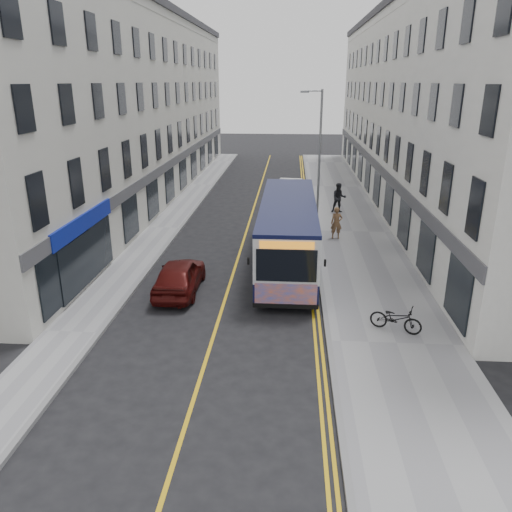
# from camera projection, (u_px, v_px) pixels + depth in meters

# --- Properties ---
(ground) EXTENTS (140.00, 140.00, 0.00)m
(ground) POSITION_uv_depth(u_px,v_px,m) (218.00, 323.00, 18.37)
(ground) COLOR black
(ground) RESTS_ON ground
(pavement_east) EXTENTS (4.50, 64.00, 0.12)m
(pavement_east) POSITION_uv_depth(u_px,v_px,m) (352.00, 232.00, 29.23)
(pavement_east) COLOR gray
(pavement_east) RESTS_ON ground
(pavement_west) EXTENTS (2.00, 64.00, 0.12)m
(pavement_west) POSITION_uv_depth(u_px,v_px,m) (164.00, 228.00, 29.98)
(pavement_west) COLOR gray
(pavement_west) RESTS_ON ground
(kerb_east) EXTENTS (0.18, 64.00, 0.13)m
(kerb_east) POSITION_uv_depth(u_px,v_px,m) (314.00, 231.00, 29.38)
(kerb_east) COLOR slate
(kerb_east) RESTS_ON ground
(kerb_west) EXTENTS (0.18, 64.00, 0.13)m
(kerb_west) POSITION_uv_depth(u_px,v_px,m) (180.00, 229.00, 29.91)
(kerb_west) COLOR slate
(kerb_west) RESTS_ON ground
(road_centre_line) EXTENTS (0.12, 64.00, 0.01)m
(road_centre_line) POSITION_uv_depth(u_px,v_px,m) (246.00, 231.00, 29.66)
(road_centre_line) COLOR gold
(road_centre_line) RESTS_ON ground
(road_dbl_yellow_inner) EXTENTS (0.10, 64.00, 0.01)m
(road_dbl_yellow_inner) POSITION_uv_depth(u_px,v_px,m) (306.00, 232.00, 29.43)
(road_dbl_yellow_inner) COLOR gold
(road_dbl_yellow_inner) RESTS_ON ground
(road_dbl_yellow_outer) EXTENTS (0.10, 64.00, 0.01)m
(road_dbl_yellow_outer) POSITION_uv_depth(u_px,v_px,m) (310.00, 232.00, 29.41)
(road_dbl_yellow_outer) COLOR gold
(road_dbl_yellow_outer) RESTS_ON ground
(terrace_east) EXTENTS (6.00, 46.00, 13.00)m
(terrace_east) POSITION_uv_depth(u_px,v_px,m) (419.00, 110.00, 35.21)
(terrace_east) COLOR silver
(terrace_east) RESTS_ON ground
(terrace_west) EXTENTS (6.00, 46.00, 13.00)m
(terrace_west) POSITION_uv_depth(u_px,v_px,m) (135.00, 109.00, 36.58)
(terrace_west) COLOR beige
(terrace_west) RESTS_ON ground
(streetlamp) EXTENTS (1.32, 0.18, 8.00)m
(streetlamp) POSITION_uv_depth(u_px,v_px,m) (318.00, 153.00, 29.81)
(streetlamp) COLOR gray
(streetlamp) RESTS_ON ground
(city_bus) EXTENTS (2.57, 10.99, 3.19)m
(city_bus) POSITION_uv_depth(u_px,v_px,m) (288.00, 231.00, 23.54)
(city_bus) COLOR black
(city_bus) RESTS_ON ground
(bicycle) EXTENTS (1.91, 1.30, 0.95)m
(bicycle) POSITION_uv_depth(u_px,v_px,m) (396.00, 318.00, 17.42)
(bicycle) COLOR black
(bicycle) RESTS_ON pavement_east
(pedestrian_near) EXTENTS (0.64, 0.42, 1.76)m
(pedestrian_near) POSITION_uv_depth(u_px,v_px,m) (337.00, 223.00, 27.63)
(pedestrian_near) COLOR brown
(pedestrian_near) RESTS_ON pavement_east
(pedestrian_far) EXTENTS (0.99, 0.80, 1.95)m
(pedestrian_far) POSITION_uv_depth(u_px,v_px,m) (339.00, 198.00, 33.13)
(pedestrian_far) COLOR black
(pedestrian_far) RESTS_ON pavement_east
(car_white) EXTENTS (2.25, 4.87, 1.55)m
(car_white) POSITION_uv_depth(u_px,v_px,m) (289.00, 190.00, 36.97)
(car_white) COLOR white
(car_white) RESTS_ON ground
(car_maroon) EXTENTS (1.72, 4.24, 1.44)m
(car_maroon) POSITION_uv_depth(u_px,v_px,m) (179.00, 276.00, 20.91)
(car_maroon) COLOR #480D0C
(car_maroon) RESTS_ON ground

